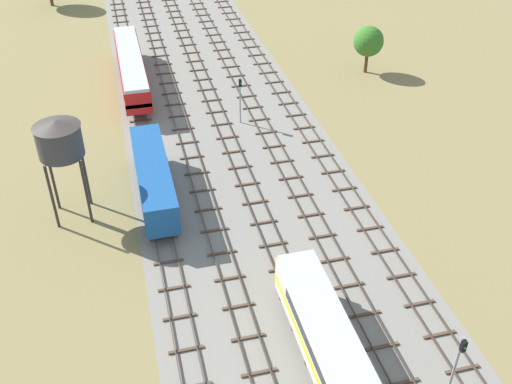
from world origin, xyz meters
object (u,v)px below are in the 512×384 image
at_px(diesel_railcar_far_left_mid, 131,66).
at_px(signal_post_near, 240,95).
at_px(diesel_railcar_centre_left_nearest, 346,381).
at_px(freight_boxcar_far_left_near, 153,177).
at_px(signal_post_nearest, 457,362).
at_px(water_tower, 59,140).

height_order(diesel_railcar_far_left_mid, signal_post_near, signal_post_near).
height_order(diesel_railcar_centre_left_nearest, freight_boxcar_far_left_near, diesel_railcar_centre_left_nearest).
bearing_deg(diesel_railcar_far_left_mid, freight_boxcar_far_left_near, -89.99).
relative_size(freight_boxcar_far_left_near, signal_post_nearest, 2.49).
relative_size(diesel_railcar_centre_left_nearest, signal_post_near, 3.84).
xyz_separation_m(diesel_railcar_centre_left_nearest, diesel_railcar_far_left_mid, (-8.57, 49.09, 0.00)).
height_order(freight_boxcar_far_left_near, diesel_railcar_far_left_mid, diesel_railcar_far_left_mid).
distance_m(water_tower, signal_post_near, 22.28).
bearing_deg(water_tower, freight_boxcar_far_left_near, 4.75).
bearing_deg(diesel_railcar_far_left_mid, diesel_railcar_centre_left_nearest, -80.10).
distance_m(diesel_railcar_far_left_mid, water_tower, 26.58).
relative_size(diesel_railcar_centre_left_nearest, signal_post_nearest, 3.64).
distance_m(signal_post_nearest, signal_post_near, 37.94).
xyz_separation_m(freight_boxcar_far_left_near, diesel_railcar_far_left_mid, (-0.01, 24.52, 0.15)).
relative_size(signal_post_nearest, signal_post_near, 1.05).
bearing_deg(signal_post_near, freight_boxcar_far_left_near, -131.49).
xyz_separation_m(diesel_railcar_far_left_mid, signal_post_near, (10.71, -12.42, 0.79)).
bearing_deg(diesel_railcar_centre_left_nearest, diesel_railcar_far_left_mid, 99.90).
bearing_deg(diesel_railcar_far_left_mid, signal_post_near, -49.22).
distance_m(diesel_railcar_far_left_mid, signal_post_nearest, 52.32).
relative_size(diesel_railcar_far_left_mid, water_tower, 2.20).
bearing_deg(signal_post_near, diesel_railcar_centre_left_nearest, -93.34).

